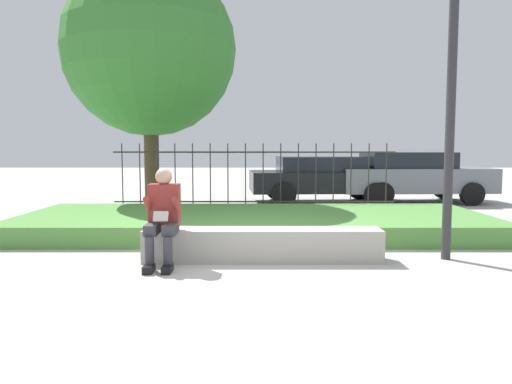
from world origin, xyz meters
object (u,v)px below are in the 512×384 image
at_px(car_parked_center, 326,177).
at_px(car_parked_right, 413,176).
at_px(street_lamp, 455,51).
at_px(tree_behind_fence, 152,50).
at_px(stone_bench, 264,246).
at_px(person_seated_reader, 165,213).

xyz_separation_m(car_parked_center, car_parked_right, (2.34, 0.05, 0.05)).
distance_m(car_parked_right, street_lamp, 7.38).
bearing_deg(street_lamp, car_parked_center, 95.69).
distance_m(street_lamp, tree_behind_fence, 6.99).
xyz_separation_m(stone_bench, person_seated_reader, (-1.25, -0.27, 0.47)).
distance_m(stone_bench, street_lamp, 3.51).
height_order(car_parked_right, street_lamp, street_lamp).
xyz_separation_m(person_seated_reader, tree_behind_fence, (-1.22, 5.24, 3.00)).
bearing_deg(street_lamp, tree_behind_fence, 135.14).
height_order(stone_bench, car_parked_right, car_parked_right).
bearing_deg(car_parked_center, stone_bench, -108.32).
xyz_separation_m(person_seated_reader, street_lamp, (3.68, 0.36, 2.05)).
bearing_deg(tree_behind_fence, stone_bench, -63.58).
relative_size(stone_bench, car_parked_center, 0.75).
xyz_separation_m(stone_bench, car_parked_right, (4.10, 7.00, 0.54)).
bearing_deg(car_parked_right, street_lamp, -106.10).
distance_m(stone_bench, person_seated_reader, 1.36).
bearing_deg(person_seated_reader, stone_bench, 12.15).
height_order(person_seated_reader, car_parked_center, car_parked_center).
xyz_separation_m(stone_bench, tree_behind_fence, (-2.47, 4.97, 3.47)).
relative_size(car_parked_center, tree_behind_fence, 0.74).
bearing_deg(stone_bench, person_seated_reader, -167.85).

